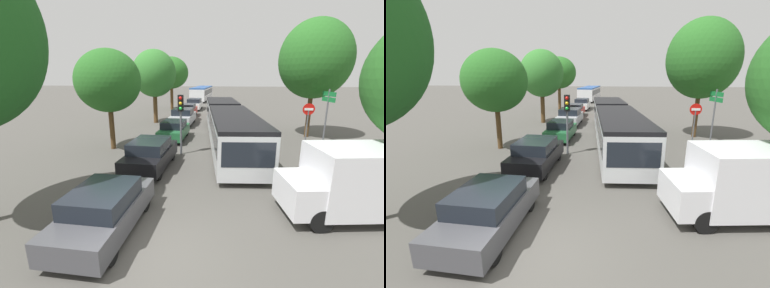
{
  "view_description": "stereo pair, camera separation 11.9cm",
  "coord_description": "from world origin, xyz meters",
  "views": [
    {
      "loc": [
        1.55,
        -5.52,
        4.45
      ],
      "look_at": [
        0.2,
        6.45,
        1.2
      ],
      "focal_mm": 24.0,
      "sensor_mm": 36.0,
      "label": 1
    },
    {
      "loc": [
        1.67,
        -5.51,
        4.45
      ],
      "look_at": [
        0.2,
        6.45,
        1.2
      ],
      "focal_mm": 24.0,
      "sensor_mm": 36.0,
      "label": 2
    }
  ],
  "objects": [
    {
      "name": "queued_car_silver",
      "position": [
        -1.89,
        17.62,
        0.76
      ],
      "size": [
        1.99,
        4.39,
        1.51
      ],
      "rotation": [
        0.0,
        0.0,
        1.54
      ],
      "color": "#B7BABF",
      "rests_on": "ground"
    },
    {
      "name": "tree_right_mid",
      "position": [
        7.83,
        13.89,
        5.36
      ],
      "size": [
        4.86,
        4.86,
        8.2
      ],
      "color": "#51381E",
      "rests_on": "ground"
    },
    {
      "name": "ground_plane",
      "position": [
        0.0,
        0.0,
        0.0
      ],
      "size": [
        200.0,
        200.0,
        0.0
      ],
      "primitive_type": "plane",
      "color": "#4F4C47"
    },
    {
      "name": "tree_left_distant",
      "position": [
        -4.9,
        28.17,
        4.6
      ],
      "size": [
        4.38,
        4.38,
        6.73
      ],
      "color": "#51381E",
      "rests_on": "ground"
    },
    {
      "name": "tree_left_far",
      "position": [
        -4.65,
        18.38,
        4.57
      ],
      "size": [
        4.03,
        4.03,
        6.72
      ],
      "color": "#51381E",
      "rests_on": "ground"
    },
    {
      "name": "direction_sign_post",
      "position": [
        8.27,
        11.65,
        2.55
      ],
      "size": [
        0.29,
        1.39,
        3.6
      ],
      "rotation": [
        0.0,
        0.0,
        3.31
      ],
      "color": "#56595E",
      "rests_on": "ground"
    },
    {
      "name": "queued_car_white",
      "position": [
        -1.94,
        28.28,
        0.74
      ],
      "size": [
        1.93,
        4.27,
        1.46
      ],
      "rotation": [
        0.0,
        0.0,
        1.54
      ],
      "color": "white",
      "rests_on": "ground"
    },
    {
      "name": "tree_left_mid",
      "position": [
        -5.03,
        9.24,
        4.02
      ],
      "size": [
        3.81,
        3.81,
        5.94
      ],
      "color": "#51381E",
      "rests_on": "ground"
    },
    {
      "name": "queued_car_green",
      "position": [
        -1.71,
        12.04,
        0.68
      ],
      "size": [
        1.78,
        3.92,
        1.34
      ],
      "rotation": [
        0.0,
        0.0,
        1.54
      ],
      "color": "#236638",
      "rests_on": "ground"
    },
    {
      "name": "articulated_bus",
      "position": [
        2.01,
        11.99,
        1.36
      ],
      "size": [
        3.68,
        16.04,
        2.36
      ],
      "rotation": [
        0.0,
        0.0,
        -1.49
      ],
      "color": "silver",
      "rests_on": "ground"
    },
    {
      "name": "queued_car_red",
      "position": [
        -2.09,
        22.58,
        0.7
      ],
      "size": [
        1.81,
        4.01,
        1.37
      ],
      "rotation": [
        0.0,
        0.0,
        1.54
      ],
      "color": "#B21E19",
      "rests_on": "ground"
    },
    {
      "name": "city_bus_rear",
      "position": [
        -1.92,
        41.36,
        1.38
      ],
      "size": [
        3.32,
        11.24,
        2.39
      ],
      "rotation": [
        0.0,
        0.0,
        1.49
      ],
      "color": "silver",
      "rests_on": "ground"
    },
    {
      "name": "queued_car_graphite",
      "position": [
        -1.68,
        0.79,
        0.71
      ],
      "size": [
        1.84,
        4.07,
        1.39
      ],
      "rotation": [
        0.0,
        0.0,
        1.54
      ],
      "color": "#47474C",
      "rests_on": "ground"
    },
    {
      "name": "white_van",
      "position": [
        6.25,
        2.57,
        1.24
      ],
      "size": [
        5.23,
        2.65,
        2.31
      ],
      "rotation": [
        0.0,
        0.0,
        3.29
      ],
      "color": "silver",
      "rests_on": "ground"
    },
    {
      "name": "traffic_light",
      "position": [
        -0.67,
        8.56,
        2.5
      ],
      "size": [
        0.34,
        0.37,
        3.4
      ],
      "rotation": [
        0.0,
        0.0,
        -1.49
      ],
      "color": "#56595E",
      "rests_on": "ground"
    },
    {
      "name": "no_entry_sign",
      "position": [
        6.78,
        10.49,
        1.88
      ],
      "size": [
        0.7,
        0.08,
        2.82
      ],
      "rotation": [
        0.0,
        0.0,
        -1.57
      ],
      "color": "#56595E",
      "rests_on": "ground"
    },
    {
      "name": "queued_car_black",
      "position": [
        -1.79,
        6.09,
        0.74
      ],
      "size": [
        1.92,
        4.24,
        1.45
      ],
      "rotation": [
        0.0,
        0.0,
        1.54
      ],
      "color": "black",
      "rests_on": "ground"
    }
  ]
}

